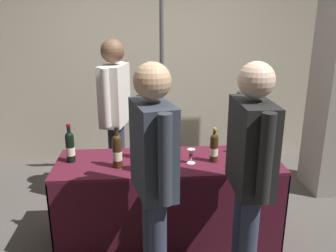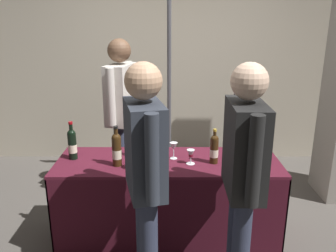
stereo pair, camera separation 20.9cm
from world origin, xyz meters
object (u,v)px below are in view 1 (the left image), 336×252
Objects in this scene: flower_vase at (141,157)px; wine_glass_mid at (191,154)px; taster_foreground_right at (153,168)px; booth_signpost at (162,60)px; featured_wine_bottle at (144,142)px; tasting_table at (168,186)px; wine_glass_near_vendor at (173,147)px; vendor_presenter at (115,107)px; display_bottle_0 at (70,146)px.

wine_glass_mid is at bearing 15.36° from flower_vase.
flower_vase is at bearing -164.64° from wine_glass_mid.
flower_vase is 0.51m from taster_foreground_right.
featured_wine_bottle is at bearing -102.70° from booth_signpost.
flower_vase reaches higher than tasting_table.
wine_glass_near_vendor is 0.08× the size of vendor_presenter.
featured_wine_bottle is 1.10× the size of display_bottle_0.
booth_signpost is (0.81, 0.94, 0.58)m from display_bottle_0.
booth_signpost reaches higher than tasting_table.
display_bottle_0 is at bearing 29.74° from taster_foreground_right.
display_bottle_0 is at bearing -179.74° from wine_glass_near_vendor.
wine_glass_mid is at bearing -80.69° from booth_signpost.
booth_signpost is (0.24, 1.15, 0.61)m from flower_vase.
display_bottle_0 is 0.84m from wine_glass_near_vendor.
flower_vase is at bearing -101.54° from booth_signpost.
wine_glass_near_vendor is at bearing 43.63° from tasting_table.
booth_signpost is at bearing 125.38° from vendor_presenter.
wine_glass_mid is 0.32× the size of flower_vase.
vendor_presenter is at bearing 66.67° from display_bottle_0.
wine_glass_near_vendor is 0.74m from taster_foreground_right.
flower_vase is 0.22× the size of vendor_presenter.
wine_glass_near_vendor reaches higher than wine_glass_mid.
display_bottle_0 is 0.61m from flower_vase.
vendor_presenter is at bearing 127.86° from wine_glass_mid.
display_bottle_0 is at bearing 177.05° from tasting_table.
vendor_presenter reaches higher than tasting_table.
tasting_table is 13.01× the size of wine_glass_near_vendor.
wine_glass_near_vendor is at bearing -2.44° from featured_wine_bottle.
featured_wine_bottle is at bearing 164.34° from tasting_table.
tasting_table is at bearing 38.36° from flower_vase.
wine_glass_near_vendor is 0.06× the size of booth_signpost.
featured_wine_bottle is 0.94× the size of flower_vase.
featured_wine_bottle is 0.79m from vendor_presenter.
wine_glass_near_vendor is at bearing 140.97° from wine_glass_mid.
tasting_table is 15.27× the size of wine_glass_mid.
display_bottle_0 is 0.19× the size of vendor_presenter.
flower_vase is (0.57, -0.22, -0.03)m from display_bottle_0.
taster_foreground_right is (-0.19, -0.70, 0.13)m from wine_glass_near_vendor.
booth_signpost is at bearing 99.31° from wine_glass_mid.
display_bottle_0 reaches higher than tasting_table.
wine_glass_near_vendor is at bearing 0.26° from display_bottle_0.
wine_glass_near_vendor is at bearing 48.79° from vendor_presenter.
flower_vase is at bearing -140.67° from wine_glass_near_vendor.
flower_vase is (-0.41, -0.11, 0.02)m from wine_glass_mid.
booth_signpost is at bearing 89.31° from tasting_table.
tasting_table is at bearing -15.66° from featured_wine_bottle.
wine_glass_mid is 0.07× the size of taster_foreground_right.
vendor_presenter is at bearing 111.04° from featured_wine_bottle.
flower_vase reaches higher than wine_glass_near_vendor.
featured_wine_bottle is 0.21× the size of vendor_presenter.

